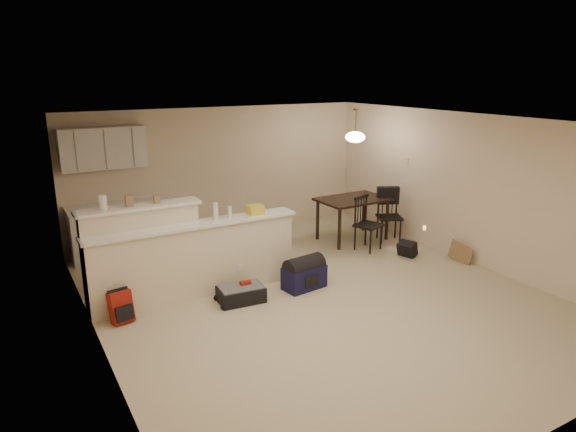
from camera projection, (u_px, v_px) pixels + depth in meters
room at (319, 213)px, 7.11m from camera, size 7.00×7.02×2.50m
breakfast_bar at (177, 257)px, 7.26m from camera, size 3.08×0.58×1.39m
upper_cabinets at (103, 148)px, 8.65m from camera, size 1.40×0.34×0.70m
kitchen_counter at (124, 230)px, 9.03m from camera, size 1.80×0.60×0.90m
thermostat at (406, 161)px, 9.77m from camera, size 0.02×0.12×0.12m
jar at (103, 203)px, 6.71m from camera, size 0.10×0.10×0.20m
cereal_box at (129, 201)px, 6.88m from camera, size 0.10×0.07×0.16m
small_box at (157, 199)px, 7.06m from camera, size 0.08×0.06×0.12m
bottle_a at (216, 211)px, 7.31m from camera, size 0.07×0.07×0.26m
bottle_b at (230, 212)px, 7.42m from camera, size 0.06×0.06×0.18m
bag_lump at (255, 210)px, 7.63m from camera, size 0.22×0.18×0.14m
dining_table at (353, 203)px, 9.77m from camera, size 1.33×0.90×0.82m
pendant_lamp at (355, 137)px, 9.43m from camera, size 0.36×0.36×0.62m
dining_chair_near at (369, 224)px, 9.26m from camera, size 0.54×0.53×0.99m
dining_chair_far at (389, 216)px, 9.75m from camera, size 0.58×0.57×1.00m
suitcase at (241, 294)px, 7.25m from camera, size 0.67×0.47×0.21m
red_backpack at (121, 307)px, 6.63m from camera, size 0.30×0.22×0.42m
navy_duffel at (304, 277)px, 7.68m from camera, size 0.67×0.43×0.34m
black_daypack at (407, 249)px, 9.02m from camera, size 0.29×0.34×0.26m
cardboard_sheet at (460, 253)px, 8.72m from camera, size 0.07×0.43×0.33m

